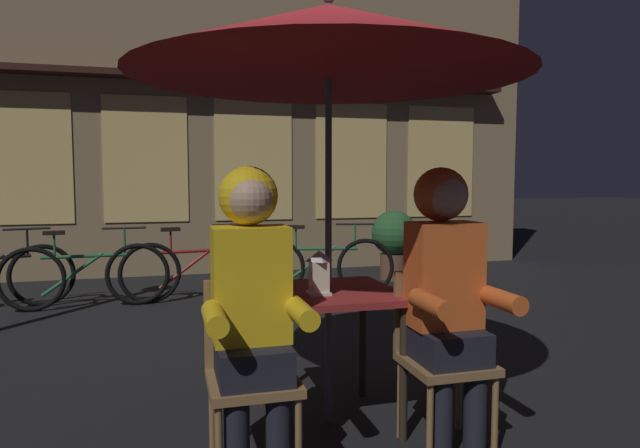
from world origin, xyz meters
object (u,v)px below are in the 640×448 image
at_px(chair_left, 251,365).
at_px(patio_umbrella, 329,42).
at_px(chair_right, 440,348).
at_px(potted_plant, 394,239).
at_px(person_right_hooded, 446,280).
at_px(bicycle_fourth, 321,266).
at_px(cafe_table, 328,308).
at_px(bicycle_second, 85,275).
at_px(bicycle_third, 197,269).
at_px(person_left_hooded, 252,290).
at_px(lantern, 319,271).

bearing_deg(chair_left, patio_umbrella, 37.55).
bearing_deg(chair_right, potted_plant, 69.96).
bearing_deg(person_right_hooded, patio_umbrella, 138.43).
relative_size(chair_left, bicycle_fourth, 0.53).
height_order(cafe_table, bicycle_second, bicycle_second).
distance_m(cafe_table, patio_umbrella, 1.42).
bearing_deg(chair_right, person_right_hooded, -90.00).
bearing_deg(bicycle_second, chair_left, -72.10).
height_order(bicycle_second, bicycle_third, same).
height_order(person_right_hooded, bicycle_fourth, person_right_hooded).
height_order(patio_umbrella, bicycle_second, patio_umbrella).
distance_m(person_right_hooded, bicycle_fourth, 3.70).
bearing_deg(person_right_hooded, person_left_hooded, 180.00).
relative_size(bicycle_second, bicycle_third, 1.00).
distance_m(bicycle_second, potted_plant, 3.81).
relative_size(chair_left, chair_right, 1.00).
distance_m(lantern, chair_right, 0.72).
bearing_deg(cafe_table, bicycle_second, 116.83).
xyz_separation_m(cafe_table, bicycle_second, (-1.66, 3.28, -0.29)).
relative_size(bicycle_second, bicycle_fourth, 1.02).
bearing_deg(bicycle_fourth, chair_right, -95.85).
xyz_separation_m(bicycle_second, bicycle_fourth, (2.51, -0.06, 0.00)).
relative_size(lantern, chair_right, 0.27).
bearing_deg(person_right_hooded, bicycle_third, 104.67).
bearing_deg(bicycle_third, patio_umbrella, -81.29).
xyz_separation_m(lantern, potted_plant, (2.15, 4.10, -0.32)).
bearing_deg(chair_left, lantern, 33.93).
height_order(bicycle_second, bicycle_fourth, same).
bearing_deg(chair_right, bicycle_third, 104.88).
height_order(patio_umbrella, lantern, patio_umbrella).
height_order(bicycle_third, potted_plant, potted_plant).
height_order(chair_left, bicycle_fourth, chair_left).
distance_m(patio_umbrella, bicycle_second, 4.05).
distance_m(bicycle_second, bicycle_fourth, 2.51).
relative_size(chair_right, potted_plant, 0.95).
relative_size(patio_umbrella, bicycle_fourth, 1.40).
relative_size(cafe_table, bicycle_fourth, 0.45).
distance_m(patio_umbrella, bicycle_third, 3.84).
bearing_deg(chair_right, person_left_hooded, -176.61).
bearing_deg(chair_left, bicycle_fourth, 69.69).
relative_size(person_right_hooded, potted_plant, 1.52).
height_order(patio_umbrella, bicycle_third, patio_umbrella).
bearing_deg(lantern, chair_left, -146.07).
bearing_deg(lantern, chair_right, -25.73).
relative_size(person_right_hooded, bicycle_third, 0.84).
xyz_separation_m(chair_right, bicycle_third, (-1.00, 3.76, -0.14)).
bearing_deg(bicycle_second, bicycle_fourth, -1.38).
distance_m(chair_left, bicycle_fourth, 3.83).
relative_size(patio_umbrella, potted_plant, 2.51).
bearing_deg(person_left_hooded, cafe_table, 41.57).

